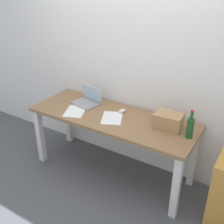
% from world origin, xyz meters
% --- Properties ---
extents(ground_plane, '(8.00, 8.00, 0.00)m').
position_xyz_m(ground_plane, '(0.00, 0.00, 0.00)').
color(ground_plane, '#515459').
extents(back_wall, '(5.20, 0.08, 2.60)m').
position_xyz_m(back_wall, '(0.00, 0.39, 1.30)').
color(back_wall, white).
rests_on(back_wall, ground).
extents(desk, '(1.86, 0.66, 0.75)m').
position_xyz_m(desk, '(0.00, 0.00, 0.65)').
color(desk, olive).
rests_on(desk, ground).
extents(laptop_left, '(0.34, 0.29, 0.21)m').
position_xyz_m(laptop_left, '(-0.42, 0.12, 0.79)').
color(laptop_left, gray).
rests_on(laptop_left, desk).
extents(beer_bottle, '(0.07, 0.07, 0.28)m').
position_xyz_m(beer_bottle, '(0.85, 0.02, 0.86)').
color(beer_bottle, '#1E5123').
rests_on(beer_bottle, desk).
extents(computer_mouse, '(0.08, 0.11, 0.03)m').
position_xyz_m(computer_mouse, '(0.05, 0.14, 0.77)').
color(computer_mouse, silver).
rests_on(computer_mouse, desk).
extents(cardboard_box, '(0.29, 0.21, 0.15)m').
position_xyz_m(cardboard_box, '(0.61, 0.09, 0.83)').
color(cardboard_box, tan).
rests_on(cardboard_box, desk).
extents(paper_sheet_center, '(0.32, 0.36, 0.00)m').
position_xyz_m(paper_sheet_center, '(0.02, -0.04, 0.75)').
color(paper_sheet_center, white).
rests_on(paper_sheet_center, desk).
extents(paper_sheet_front_left, '(0.31, 0.35, 0.00)m').
position_xyz_m(paper_sheet_front_left, '(-0.41, -0.12, 0.75)').
color(paper_sheet_front_left, white).
rests_on(paper_sheet_front_left, desk).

